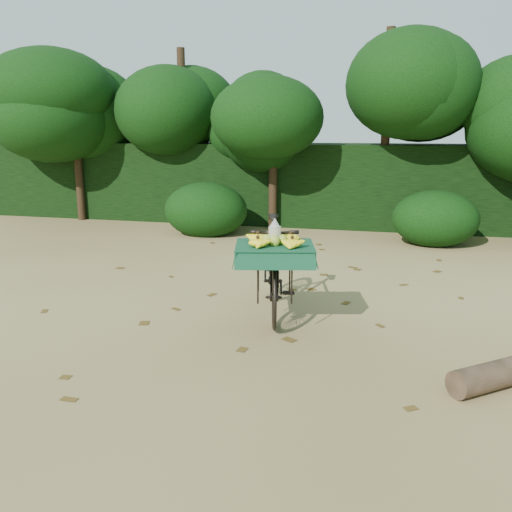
# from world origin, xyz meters

# --- Properties ---
(ground) EXTENTS (80.00, 80.00, 0.00)m
(ground) POSITION_xyz_m (0.00, 0.00, 0.00)
(ground) COLOR tan
(ground) RESTS_ON ground
(vendor_bicycle) EXTENTS (1.09, 1.98, 1.14)m
(vendor_bicycle) POSITION_xyz_m (-0.61, -0.17, 0.58)
(vendor_bicycle) COLOR black
(vendor_bicycle) RESTS_ON ground
(hedge_backdrop) EXTENTS (26.00, 1.80, 1.80)m
(hedge_backdrop) POSITION_xyz_m (0.00, 6.30, 0.90)
(hedge_backdrop) COLOR black
(hedge_backdrop) RESTS_ON ground
(tree_row) EXTENTS (14.50, 2.00, 4.00)m
(tree_row) POSITION_xyz_m (-0.65, 5.50, 2.00)
(tree_row) COLOR black
(tree_row) RESTS_ON ground
(bush_clumps) EXTENTS (8.80, 1.70, 0.90)m
(bush_clumps) POSITION_xyz_m (0.50, 4.30, 0.45)
(bush_clumps) COLOR black
(bush_clumps) RESTS_ON ground
(leaf_litter) EXTENTS (7.00, 7.30, 0.01)m
(leaf_litter) POSITION_xyz_m (0.00, 0.65, 0.01)
(leaf_litter) COLOR #513C15
(leaf_litter) RESTS_ON ground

